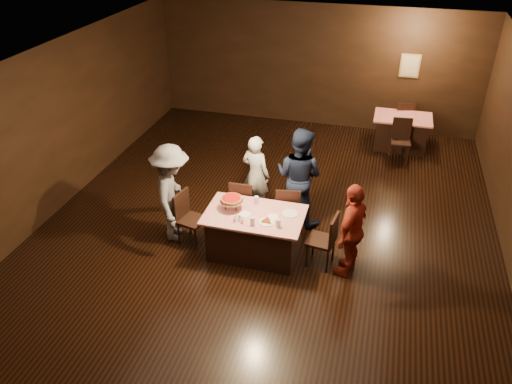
% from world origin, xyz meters
% --- Properties ---
extents(room, '(10.00, 10.04, 3.02)m').
position_xyz_m(room, '(0.00, 0.01, 2.14)').
color(room, black).
rests_on(room, ground).
extents(main_table, '(1.60, 1.00, 0.77)m').
position_xyz_m(main_table, '(-0.04, -0.69, 0.39)').
color(main_table, '#A30A11').
rests_on(main_table, ground).
extents(back_table, '(1.30, 0.90, 0.77)m').
position_xyz_m(back_table, '(2.20, 4.09, 0.39)').
color(back_table, red).
rests_on(back_table, ground).
extents(chair_far_left, '(0.42, 0.42, 0.95)m').
position_xyz_m(chair_far_left, '(-0.44, 0.06, 0.47)').
color(chair_far_left, black).
rests_on(chair_far_left, ground).
extents(chair_far_right, '(0.48, 0.48, 0.95)m').
position_xyz_m(chair_far_right, '(0.36, 0.06, 0.47)').
color(chair_far_right, black).
rests_on(chair_far_right, ground).
extents(chair_end_left, '(0.50, 0.50, 0.95)m').
position_xyz_m(chair_end_left, '(-1.14, -0.69, 0.47)').
color(chair_end_left, black).
rests_on(chair_end_left, ground).
extents(chair_end_right, '(0.48, 0.48, 0.95)m').
position_xyz_m(chair_end_right, '(1.06, -0.69, 0.47)').
color(chair_end_right, black).
rests_on(chair_end_right, ground).
extents(chair_back_near, '(0.45, 0.45, 0.95)m').
position_xyz_m(chair_back_near, '(2.20, 3.39, 0.47)').
color(chair_back_near, black).
rests_on(chair_back_near, ground).
extents(chair_back_far, '(0.51, 0.51, 0.95)m').
position_xyz_m(chair_back_far, '(2.20, 4.69, 0.47)').
color(chair_back_far, black).
rests_on(chair_back_far, ground).
extents(diner_white_jacket, '(0.64, 0.52, 1.54)m').
position_xyz_m(diner_white_jacket, '(-0.36, 0.56, 0.77)').
color(diner_white_jacket, silver).
rests_on(diner_white_jacket, ground).
extents(diner_navy_hoodie, '(1.05, 0.92, 1.83)m').
position_xyz_m(diner_navy_hoodie, '(0.46, 0.46, 0.91)').
color(diner_navy_hoodie, '#131A31').
rests_on(diner_navy_hoodie, ground).
extents(diner_grey_knit, '(0.96, 1.28, 1.76)m').
position_xyz_m(diner_grey_knit, '(-1.50, -0.61, 0.88)').
color(diner_grey_knit, slate).
rests_on(diner_grey_knit, ground).
extents(diner_red_shirt, '(0.64, 1.01, 1.59)m').
position_xyz_m(diner_red_shirt, '(1.52, -0.77, 0.80)').
color(diner_red_shirt, '#A02F1E').
rests_on(diner_red_shirt, ground).
extents(pizza_stand, '(0.38, 0.38, 0.22)m').
position_xyz_m(pizza_stand, '(-0.44, -0.64, 0.95)').
color(pizza_stand, black).
rests_on(pizza_stand, main_table).
extents(plate_with_slice, '(0.25, 0.25, 0.06)m').
position_xyz_m(plate_with_slice, '(0.21, -0.87, 0.80)').
color(plate_with_slice, white).
rests_on(plate_with_slice, main_table).
extents(plate_empty, '(0.25, 0.25, 0.01)m').
position_xyz_m(plate_empty, '(0.51, -0.54, 0.78)').
color(plate_empty, white).
rests_on(plate_empty, main_table).
extents(glass_front_left, '(0.08, 0.08, 0.14)m').
position_xyz_m(glass_front_left, '(0.01, -0.99, 0.84)').
color(glass_front_left, silver).
rests_on(glass_front_left, main_table).
extents(glass_front_right, '(0.08, 0.08, 0.14)m').
position_xyz_m(glass_front_right, '(0.41, -0.94, 0.84)').
color(glass_front_right, silver).
rests_on(glass_front_right, main_table).
extents(glass_back, '(0.08, 0.08, 0.14)m').
position_xyz_m(glass_back, '(-0.09, -0.39, 0.84)').
color(glass_back, silver).
rests_on(glass_back, main_table).
extents(condiments, '(0.17, 0.10, 0.09)m').
position_xyz_m(condiments, '(-0.22, -0.98, 0.82)').
color(condiments, silver).
rests_on(condiments, main_table).
extents(napkin_center, '(0.19, 0.19, 0.01)m').
position_xyz_m(napkin_center, '(0.26, -0.69, 0.77)').
color(napkin_center, white).
rests_on(napkin_center, main_table).
extents(napkin_left, '(0.21, 0.21, 0.01)m').
position_xyz_m(napkin_left, '(-0.19, -0.74, 0.77)').
color(napkin_left, white).
rests_on(napkin_left, main_table).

